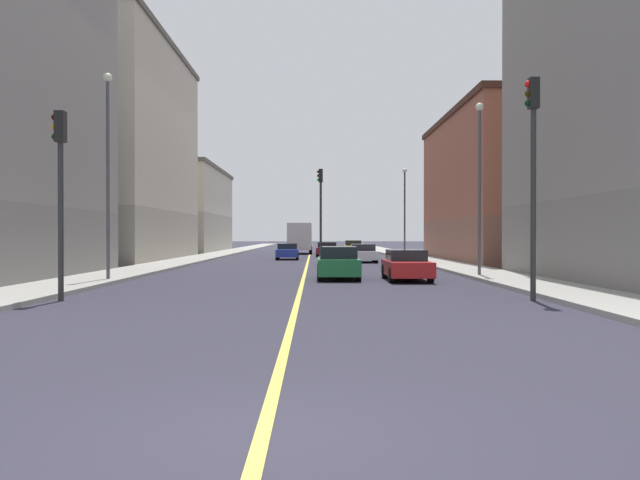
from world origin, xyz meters
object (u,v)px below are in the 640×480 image
object	(u,v)px
traffic_light_left_near	(533,158)
car_green	(338,263)
car_blue	(287,251)
building_right_distant	(173,210)
building_right_midblock	(102,152)
car_white	(363,253)
street_lamp_right_near	(108,157)
car_maroon	(327,249)
traffic_light_right_near	(60,177)
street_lamp_left_far	(405,203)
car_red	(406,265)
building_left_mid	(519,188)
street_lamp_left_near	(480,172)
traffic_light_median_far	(321,203)
car_yellow	(353,247)
box_truck	(300,238)

from	to	relation	value
traffic_light_left_near	car_green	xyz separation A→B (m)	(-5.34, 9.74, -3.48)
car_blue	building_right_distant	bearing A→B (deg)	120.57
building_right_distant	building_right_midblock	bearing A→B (deg)	-90.00
building_right_distant	car_white	world-z (taller)	building_right_distant
traffic_light_left_near	street_lamp_right_near	world-z (taller)	street_lamp_right_near
street_lamp_right_near	car_maroon	bearing A→B (deg)	74.02
traffic_light_left_near	traffic_light_right_near	bearing A→B (deg)	-180.00
street_lamp_left_far	car_red	size ratio (longest dim) A/B	1.63
building_left_mid	street_lamp_right_near	bearing A→B (deg)	-136.56
building_right_midblock	car_green	bearing A→B (deg)	-52.06
building_left_mid	street_lamp_left_far	distance (m)	9.77
building_left_mid	traffic_light_left_near	world-z (taller)	building_left_mid
street_lamp_left_near	car_blue	world-z (taller)	street_lamp_left_near
traffic_light_left_near	car_green	size ratio (longest dim) A/B	1.48
building_right_distant	traffic_light_median_far	xyz separation A→B (m)	(16.36, -30.44, -0.60)
traffic_light_right_near	car_white	bearing A→B (deg)	68.98
street_lamp_left_near	street_lamp_right_near	size ratio (longest dim) A/B	0.92
building_right_midblock	car_white	world-z (taller)	building_right_midblock
building_right_distant	traffic_light_right_near	size ratio (longest dim) A/B	4.14
street_lamp_left_far	building_right_distant	bearing A→B (deg)	137.97
street_lamp_left_far	traffic_light_left_near	bearing A→B (deg)	-91.62
building_right_midblock	street_lamp_right_near	world-z (taller)	building_right_midblock
car_maroon	car_red	bearing A→B (deg)	-85.07
car_yellow	car_blue	bearing A→B (deg)	-112.43
traffic_light_median_far	car_yellow	world-z (taller)	traffic_light_median_far
building_right_distant	traffic_light_left_near	world-z (taller)	building_right_distant
traffic_light_median_far	street_lamp_right_near	distance (m)	20.76
car_white	car_red	bearing A→B (deg)	-88.60
street_lamp_left_far	street_lamp_right_near	bearing A→B (deg)	-119.18
car_green	car_white	bearing A→B (deg)	82.60
car_yellow	building_left_mid	bearing A→B (deg)	-58.52
car_maroon	car_blue	xyz separation A→B (m)	(-3.25, -7.25, -0.00)
building_left_mid	traffic_light_median_far	xyz separation A→B (m)	(-14.58, -3.32, -1.26)
car_red	car_yellow	xyz separation A→B (m)	(-0.04, 39.24, 0.03)
street_lamp_right_near	car_blue	size ratio (longest dim) A/B	1.83
street_lamp_left_far	box_truck	distance (m)	16.66
traffic_light_left_near	car_white	xyz separation A→B (m)	(-2.96, 28.07, -3.54)
traffic_light_right_near	street_lamp_right_near	xyz separation A→B (m)	(-0.98, 7.80, 1.50)
street_lamp_right_near	car_red	xyz separation A→B (m)	(12.24, 1.06, -4.45)
box_truck	traffic_light_left_near	bearing A→B (deg)	-81.01
traffic_light_left_near	traffic_light_right_near	xyz separation A→B (m)	(-13.75, -0.00, -0.57)
traffic_light_median_far	car_white	size ratio (longest dim) A/B	1.51
car_yellow	traffic_light_left_near	bearing A→B (deg)	-86.99
car_yellow	box_truck	xyz separation A→B (m)	(-5.35, 1.68, 0.98)
street_lamp_right_near	car_white	bearing A→B (deg)	59.86
building_left_mid	car_white	size ratio (longest dim) A/B	5.10
traffic_light_left_near	street_lamp_left_near	size ratio (longest dim) A/B	0.85
car_red	car_green	distance (m)	2.98
traffic_light_median_far	street_lamp_right_near	world-z (taller)	street_lamp_right_near
building_right_midblock	traffic_light_right_near	bearing A→B (deg)	-74.77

